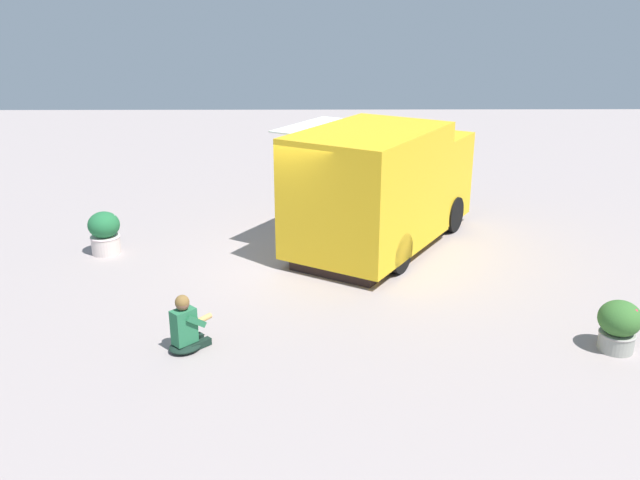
{
  "coord_description": "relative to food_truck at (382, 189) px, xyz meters",
  "views": [
    {
      "loc": [
        12.95,
        0.02,
        5.04
      ],
      "look_at": [
        1.47,
        0.12,
        0.94
      ],
      "focal_mm": 37.93,
      "sensor_mm": 36.0,
      "label": 1
    }
  ],
  "objects": [
    {
      "name": "planter_flowering_near",
      "position": [
        0.5,
        -5.81,
        -0.79
      ],
      "size": [
        0.65,
        0.65,
        0.9
      ],
      "color": "beige",
      "rests_on": "ground_plane"
    },
    {
      "name": "person_customer",
      "position": [
        4.66,
        -3.38,
        -0.9
      ],
      "size": [
        0.75,
        0.72,
        0.91
      ],
      "color": "black",
      "rests_on": "ground_plane"
    },
    {
      "name": "planter_flowering_far",
      "position": [
        4.74,
        3.14,
        -0.83
      ],
      "size": [
        0.64,
        0.64,
        0.8
      ],
      "color": "#97988D",
      "rests_on": "ground_plane"
    },
    {
      "name": "ground_plane",
      "position": [
        0.88,
        -1.46,
        -1.25
      ],
      "size": [
        40.0,
        40.0,
        0.0
      ],
      "primitive_type": "plane",
      "color": "gray"
    },
    {
      "name": "food_truck",
      "position": [
        0.0,
        0.0,
        0.0
      ],
      "size": [
        5.4,
        4.63,
        2.61
      ],
      "color": "yellow",
      "rests_on": "ground_plane"
    }
  ]
}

